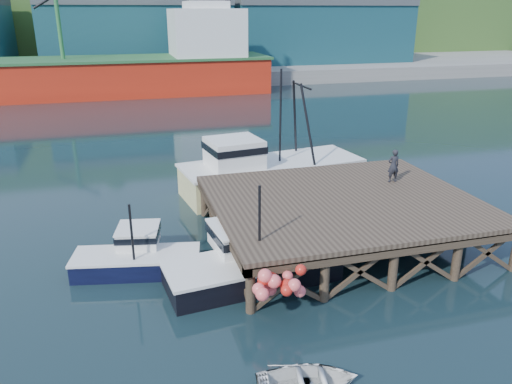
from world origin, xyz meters
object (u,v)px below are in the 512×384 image
object	(u,v)px
dinghy	(308,382)
dockworker	(393,166)
boat_navy	(137,255)
boat_black	(250,261)
trawler	(268,168)

from	to	relation	value
dinghy	dockworker	size ratio (longest dim) A/B	1.75
boat_navy	boat_black	size ratio (longest dim) A/B	0.75
boat_black	dockworker	distance (m)	9.54
boat_black	trawler	world-z (taller)	trawler
boat_navy	boat_black	xyz separation A→B (m)	(4.35, -1.99, 0.14)
trawler	dockworker	world-z (taller)	trawler
boat_black	dockworker	world-z (taller)	boat_black
boat_black	dockworker	size ratio (longest dim) A/B	4.30
boat_navy	trawler	size ratio (longest dim) A/B	0.48
boat_navy	dinghy	size ratio (longest dim) A/B	1.85
boat_navy	dinghy	distance (m)	9.62
boat_navy	dinghy	world-z (taller)	boat_navy
boat_black	dinghy	world-z (taller)	boat_black
boat_navy	dockworker	world-z (taller)	dockworker
boat_black	dinghy	distance (m)	6.63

